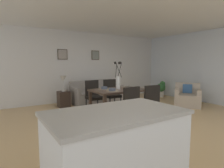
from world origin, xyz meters
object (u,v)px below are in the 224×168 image
Objects in this scene: dining_table at (118,93)px; framed_picture_center at (95,55)px; dining_chair_far_right at (111,93)px; framed_picture_left at (63,54)px; table_lamp at (63,80)px; side_table at (64,99)px; bowl_near_right at (104,88)px; potted_plant at (161,88)px; dining_chair_near_right at (93,94)px; dining_chair_far_left at (149,102)px; armchair at (187,97)px; bowl_near_left at (112,89)px; centerpiece_vase at (118,79)px; dining_chair_near_left at (128,105)px; sofa at (96,95)px.

dining_table is 2.86m from framed_picture_center.
framed_picture_left is at bearing 119.68° from dining_chair_far_right.
framed_picture_center is (1.54, 0.69, 0.85)m from table_lamp.
dining_table is 2.10m from side_table.
bowl_near_right is 0.25× the size of potted_plant.
dining_chair_near_right is 1.81m from dining_chair_far_left.
dining_chair_far_right is at bearing 156.29° from armchair.
dining_chair_near_right is 1.09m from bowl_near_left.
side_table is at bearing -155.82° from framed_picture_center.
dining_chair_far_left is at bearing -70.17° from centerpiece_vase.
dining_chair_near_right reaches higher than potted_plant.
bowl_near_left reaches higher than dining_table.
dining_chair_near_left is at bearing 177.32° from dining_chair_far_left.
dining_chair_far_right is at bearing -40.26° from table_lamp.
potted_plant is at bearing 24.42° from dining_table.
dining_chair_near_left is 2.56× the size of framed_picture_center.
framed_picture_center is (0.35, 3.41, 1.23)m from dining_chair_far_left.
framed_picture_center is at bearing 63.99° from sofa.
centerpiece_vase is at bearing -64.56° from table_lamp.
dining_chair_far_right reaches higher than bowl_near_right.
table_lamp is at bearing 174.72° from potted_plant.
table_lamp reaches higher than armchair.
dining_chair_near_left is 1.06m from bowl_near_right.
dining_chair_near_left is 5.41× the size of bowl_near_right.
bowl_near_right reaches higher than dining_table.
centerpiece_vase reaches higher than dining_chair_near_left.
centerpiece_vase is at bearing -64.56° from side_table.
dining_chair_near_right is 5.41× the size of bowl_near_left.
dining_chair_far_right is 5.41× the size of bowl_near_left.
dining_table is 0.39m from bowl_near_right.
table_lamp reaches higher than dining_chair_far_right.
dining_table is 1.93m from sofa.
side_table is (-0.89, 1.86, -0.76)m from centerpiece_vase.
framed_picture_center is (0.66, 2.56, 1.10)m from dining_table.
dining_chair_near_right is 3.18m from armchair.
framed_picture_left reaches higher than sofa.
sofa is (0.32, 1.87, -0.37)m from dining_table.
bowl_near_right is 1.86m from sofa.
bowl_near_right is at bearing -160.28° from potted_plant.
armchair is (2.69, -0.20, -0.74)m from centerpiece_vase.
table_lamp is (-0.00, 0.00, 0.63)m from side_table.
bowl_near_right is at bearing -90.99° from dining_chair_near_right.
bowl_near_right reaches higher than potted_plant.
framed_picture_center is at bearing 70.53° from bowl_near_left.
dining_chair_near_right is 2.51× the size of framed_picture_left.
armchair is at bearing -19.38° from dining_chair_near_right.
framed_picture_left is 1.02× the size of framed_picture_center.
centerpiece_vase is (0.30, -0.85, 0.51)m from dining_chair_near_right.
side_table is at bearing 102.52° from dining_chair_near_left.
dining_chair_far_left is 1.80× the size of table_lamp.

